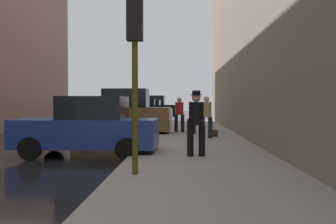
{
  "coord_description": "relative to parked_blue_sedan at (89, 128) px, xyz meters",
  "views": [
    {
      "loc": [
        5.44,
        -10.9,
        1.61
      ],
      "look_at": [
        4.91,
        4.07,
        1.22
      ],
      "focal_mm": 40.0,
      "sensor_mm": 36.0,
      "label": 1
    }
  ],
  "objects": [
    {
      "name": "parked_bronze_suv",
      "position": [
        -0.0,
        6.7,
        0.18
      ],
      "size": [
        4.64,
        2.14,
        2.25
      ],
      "color": "brown",
      "rests_on": "ground_plane"
    },
    {
      "name": "parked_black_suv",
      "position": [
        -0.0,
        24.37,
        0.18
      ],
      "size": [
        4.67,
        2.2,
        2.25
      ],
      "color": "black",
      "rests_on": "ground_plane"
    },
    {
      "name": "parked_red_hatchback",
      "position": [
        -0.0,
        12.62,
        0.0
      ],
      "size": [
        4.25,
        2.15,
        1.79
      ],
      "color": "#B2191E",
      "rests_on": "ground_plane"
    },
    {
      "name": "parked_gray_coupe",
      "position": [
        -0.0,
        18.28,
        0.0
      ],
      "size": [
        4.26,
        2.18,
        1.79
      ],
      "color": "slate",
      "rests_on": "ground_plane"
    },
    {
      "name": "fire_hydrant",
      "position": [
        1.8,
        7.01,
        -0.35
      ],
      "size": [
        0.42,
        0.22,
        0.7
      ],
      "color": "red",
      "rests_on": "sidewalk"
    },
    {
      "name": "parked_blue_sedan",
      "position": [
        0.0,
        0.0,
        0.0
      ],
      "size": [
        4.24,
        2.13,
        1.79
      ],
      "color": "navy",
      "rests_on": "ground_plane"
    },
    {
      "name": "pedestrian_with_fedora",
      "position": [
        3.19,
        -1.02,
        0.29
      ],
      "size": [
        0.52,
        0.46,
        1.78
      ],
      "color": "black",
      "rests_on": "sidewalk"
    },
    {
      "name": "pedestrian_in_red_jacket",
      "position": [
        2.7,
        7.21,
        0.26
      ],
      "size": [
        0.52,
        0.46,
        1.71
      ],
      "color": "black",
      "rests_on": "sidewalk"
    },
    {
      "name": "sidewalk",
      "position": [
        3.35,
        -0.24,
        -0.77
      ],
      "size": [
        4.0,
        40.0,
        0.15
      ],
      "primitive_type": "cube",
      "color": "gray",
      "rests_on": "ground_plane"
    },
    {
      "name": "traffic_light",
      "position": [
        1.85,
        -3.6,
        1.91
      ],
      "size": [
        0.32,
        0.32,
        3.6
      ],
      "color": "#514C0F",
      "rests_on": "sidewalk"
    },
    {
      "name": "pedestrian_in_tan_coat",
      "position": [
        3.82,
        4.18,
        0.26
      ],
      "size": [
        0.53,
        0.48,
        1.71
      ],
      "color": "black",
      "rests_on": "sidewalk"
    },
    {
      "name": "rolling_suitcase",
      "position": [
        3.28,
        6.42,
        -0.36
      ],
      "size": [
        0.44,
        0.61,
        1.04
      ],
      "color": "black",
      "rests_on": "sidewalk"
    },
    {
      "name": "duffel_bag",
      "position": [
        4.19,
        4.96,
        -0.56
      ],
      "size": [
        0.32,
        0.44,
        0.28
      ],
      "color": "#472D19",
      "rests_on": "sidewalk"
    }
  ]
}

